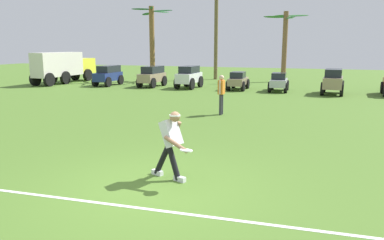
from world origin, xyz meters
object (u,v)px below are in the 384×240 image
Objects in this scene: parked_car_slot_b at (152,76)px; palm_tree_right_of_centre at (285,41)px; parked_car_slot_e at (279,82)px; frisbee_in_flight at (186,150)px; parked_car_slot_a at (108,75)px; palm_tree_far_left at (152,39)px; parked_car_slot_c at (189,76)px; parked_car_slot_f at (333,81)px; parked_car_slot_d at (238,80)px; teammate_near_sideline at (221,91)px; box_truck at (63,66)px; palm_tree_left_of_centre at (216,20)px; frisbee_thrower at (171,141)px.

parked_car_slot_b is 10.44m from palm_tree_right_of_centre.
parked_car_slot_e is 0.43× the size of palm_tree_right_of_centre.
palm_tree_right_of_centre is (7.90, 6.43, 2.28)m from parked_car_slot_b.
parked_car_slot_a reaches higher than frisbee_in_flight.
parked_car_slot_c is at bearing -41.14° from palm_tree_far_left.
parked_car_slot_e is (5.62, 0.09, -0.18)m from parked_car_slot_c.
parked_car_slot_f is 0.44× the size of palm_tree_far_left.
palm_tree_far_left is (-4.18, 3.66, 2.43)m from parked_car_slot_c.
parked_car_slot_d is (-2.38, 16.34, -0.19)m from frisbee_in_flight.
teammate_near_sideline is at bearing -55.15° from palm_tree_far_left.
palm_tree_far_left reaches higher than parked_car_slot_b.
parked_car_slot_a is 13.13m from palm_tree_right_of_centre.
parked_car_slot_c is (-5.53, 16.21, -0.01)m from frisbee_in_flight.
frisbee_in_flight is at bearing -101.00° from parked_car_slot_f.
box_truck is 6.76m from palm_tree_far_left.
palm_tree_far_left is at bearing 159.99° from parked_car_slot_e.
parked_car_slot_d is (-1.10, 8.59, -0.38)m from teammate_near_sideline.
palm_tree_left_of_centre is at bearing 50.19° from parked_car_slot_a.
frisbee_in_flight is at bearing -63.95° from palm_tree_far_left.
palm_tree_right_of_centre reaches higher than parked_car_slot_d.
parked_car_slot_a is 14.35m from parked_car_slot_f.
palm_tree_left_of_centre is at bearing 102.79° from frisbee_thrower.
frisbee_in_flight is at bearing -47.21° from box_truck.
parked_car_slot_d is 12.82m from box_truck.
box_truck is at bearing 179.63° from parked_car_slot_e.
palm_tree_right_of_centre is (-3.31, 6.83, 2.26)m from parked_car_slot_f.
parked_car_slot_d is 0.29× the size of palm_tree_left_of_centre.
frisbee_in_flight is 0.07× the size of palm_tree_right_of_centre.
teammate_near_sideline reaches higher than parked_car_slot_e.
parked_car_slot_a is 0.99× the size of parked_car_slot_b.
frisbee_thrower is 0.59× the size of parked_car_slot_c.
palm_tree_far_left is at bearing 32.40° from box_truck.
palm_tree_far_left is (-8.44, 12.12, 2.24)m from teammate_near_sideline.
box_truck reaches higher than parked_car_slot_e.
parked_car_slot_f is (8.62, -0.33, 0.00)m from parked_car_slot_c.
parked_car_slot_a is at bearing -129.81° from palm_tree_left_of_centre.
teammate_near_sideline is at bearing -118.23° from parked_car_slot_f.
palm_tree_right_of_centre is (-0.31, 6.41, 2.43)m from parked_car_slot_e.
teammate_near_sideline is 16.11m from palm_tree_left_of_centre.
palm_tree_right_of_centre reaches higher than frisbee_in_flight.
frisbee_in_flight is 0.16× the size of parked_car_slot_d.
frisbee_in_flight is 0.14× the size of parked_car_slot_c.
palm_tree_far_left reaches higher than box_truck.
palm_tree_left_of_centre reaches higher than palm_tree_far_left.
parked_car_slot_b is 2.60m from parked_car_slot_c.
frisbee_thrower is 15.90m from parked_car_slot_f.
parked_car_slot_f is at bearing -2.21° from parked_car_slot_c.
palm_tree_left_of_centre reaches higher than teammate_near_sideline.
parked_car_slot_a is 4.85m from palm_tree_far_left.
parked_car_slot_e is at bearing 89.70° from frisbee_in_flight.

